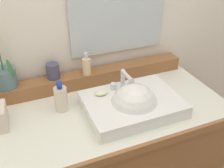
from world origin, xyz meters
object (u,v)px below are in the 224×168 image
Objects in this scene: sink_basin at (133,105)px; soap_bar at (101,93)px; potted_plant at (5,75)px; tumbler_cup at (53,71)px; soap_dispenser at (87,66)px; lotion_bottle at (61,98)px.

sink_basin reaches higher than soap_bar.
potted_plant is 0.25m from tumbler_cup.
soap_dispenser reaches higher than sink_basin.
tumbler_cup is at bearing 129.20° from soap_bar.
sink_basin reaches higher than lotion_bottle.
soap_dispenser is 0.27m from lotion_bottle.
potted_plant is at bearing 179.15° from tumbler_cup.
soap_bar is 0.51× the size of soap_dispenser.
lotion_bottle is (-0.01, -0.20, -0.06)m from tumbler_cup.
tumbler_cup is 0.21m from lotion_bottle.
soap_bar is 0.41× the size of lotion_bottle.
tumbler_cup is at bearing -0.85° from potted_plant.
soap_dispenser is at bearing 41.51° from lotion_bottle.
lotion_bottle is at bearing -138.49° from soap_dispenser.
soap_dispenser is 0.20m from tumbler_cup.
soap_dispenser is at bearing -4.15° from potted_plant.
soap_dispenser reaches higher than lotion_bottle.
tumbler_cup reaches higher than soap_bar.
potted_plant is 0.45m from soap_dispenser.
tumbler_cup is (0.25, -0.00, -0.03)m from potted_plant.
sink_basin reaches higher than tumbler_cup.
sink_basin is at bearing -66.14° from soap_dispenser.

